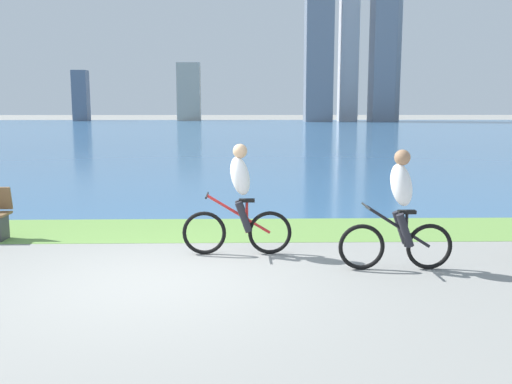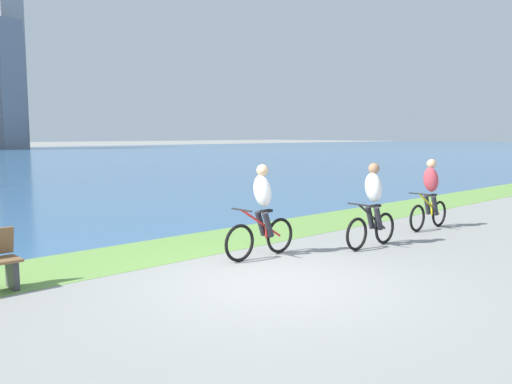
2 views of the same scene
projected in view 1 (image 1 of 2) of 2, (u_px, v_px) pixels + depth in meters
ground_plane at (158, 282)px, 7.33m from camera, size 300.00×300.00×0.00m
grass_strip_bayside at (183, 230)px, 10.39m from camera, size 120.00×2.03×0.01m
bay_water_surface at (232, 130)px, 54.23m from camera, size 300.00×86.69×0.00m
cyclist_lead at (239, 201)px, 8.58m from camera, size 1.69×0.52×1.72m
cyclist_trailing at (399, 211)px, 7.76m from camera, size 1.61×0.52×1.69m
city_skyline_far_shore at (332, 51)px, 86.16m from camera, size 51.99×9.95×26.37m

